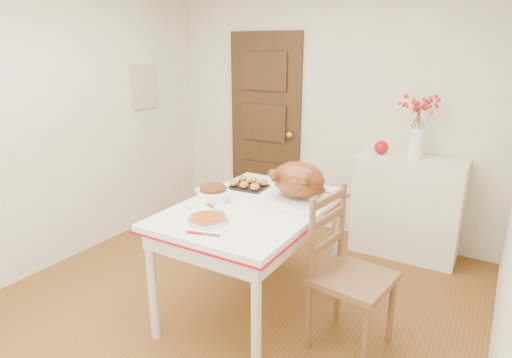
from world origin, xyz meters
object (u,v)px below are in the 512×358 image
Objects in this scene: kitchen_table at (253,259)px; turkey_platter at (299,182)px; chair_oak at (353,275)px; pumpkin_pie at (208,218)px; sideboard at (407,207)px.

turkey_platter reaches higher than kitchen_table.
chair_oak is at bearing -38.64° from turkey_platter.
pumpkin_pie is at bearing -102.02° from kitchen_table.
sideboard is 2.15m from pumpkin_pie.
chair_oak is 0.75m from turkey_platter.
turkey_platter is at bearing -112.26° from sideboard.
chair_oak reaches higher than sideboard.
turkey_platter is (-0.52, -1.28, 0.51)m from sideboard.
sideboard is 1.71m from kitchen_table.
sideboard is at bearing 66.51° from pumpkin_pie.
kitchen_table is 0.66m from turkey_platter.
chair_oak is at bearing 24.38° from pumpkin_pie.
turkey_platter reaches higher than sideboard.
pumpkin_pie is (-0.85, -0.38, 0.34)m from chair_oak.
pumpkin_pie reaches higher than kitchen_table.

